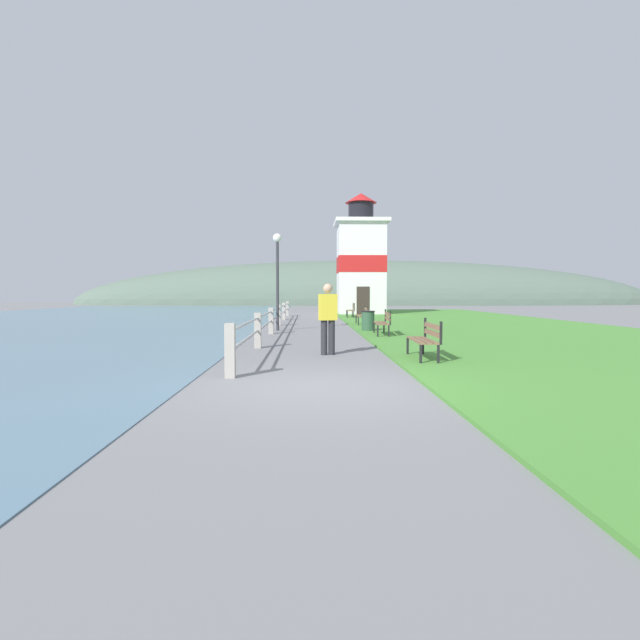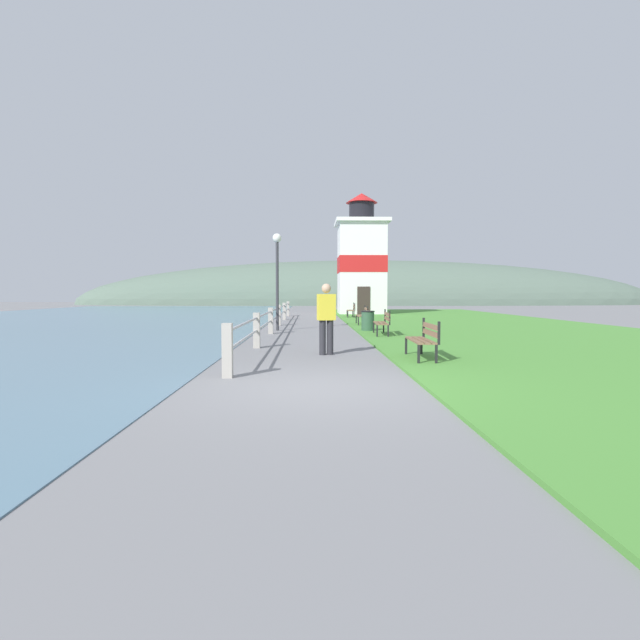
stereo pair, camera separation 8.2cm
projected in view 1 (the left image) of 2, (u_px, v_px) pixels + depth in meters
The scene contains 13 objects.
ground_plane at pixel (321, 388), 8.06m from camera, with size 160.00×160.00×0.00m, color slate.
grass_verge at pixel (478, 325), 23.25m from camera, with size 12.00×45.11×0.06m.
water_strip at pixel (2, 327), 22.74m from camera, with size 24.00×72.18×0.01m.
seawall_railing at pixel (275, 316), 21.25m from camera, with size 0.18×24.74×0.99m.
park_bench_near at pixel (426, 337), 11.25m from camera, with size 0.51×1.64×0.94m.
park_bench_midway at pixel (384, 321), 17.75m from camera, with size 0.58×1.85×0.94m.
park_bench_far at pixel (363, 314), 23.67m from camera, with size 0.52×1.69×0.94m.
park_bench_by_lighthouse at pixel (351, 309), 30.93m from camera, with size 0.54×1.65×0.94m.
lighthouse at pixel (361, 262), 36.34m from camera, with size 3.82×3.82×8.77m.
person_strolling at pixel (328, 316), 12.35m from camera, with size 0.47×0.32×1.77m.
trash_bin at pixel (368, 321), 19.65m from camera, with size 0.54×0.54×0.84m.
lamp_post at pixel (277, 264), 20.32m from camera, with size 0.36×0.36×3.96m.
distant_hillside at pixel (368, 304), 68.22m from camera, with size 80.00×16.00×12.00m.
Camera 1 is at (-0.19, -7.99, 1.53)m, focal length 28.00 mm.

